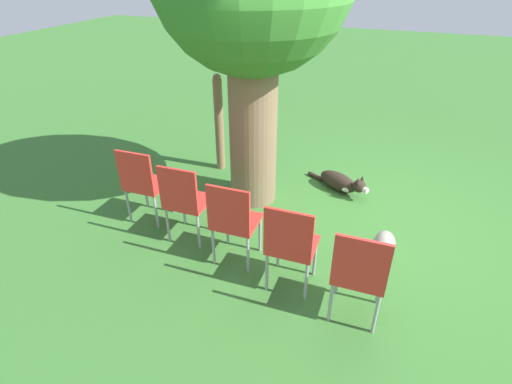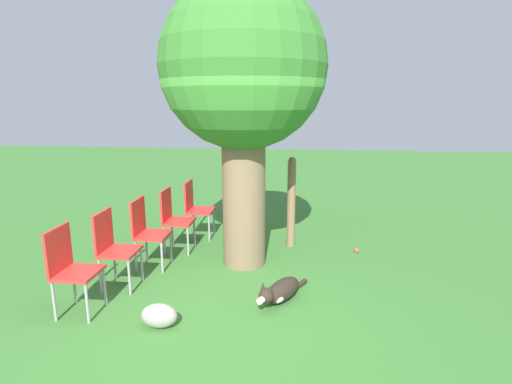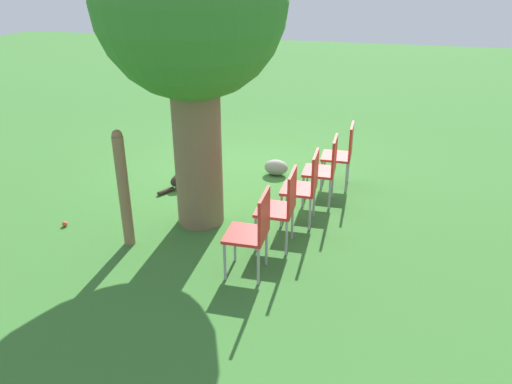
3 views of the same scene
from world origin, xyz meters
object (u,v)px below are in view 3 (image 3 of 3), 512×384
Objects in this scene: oak_tree at (191,12)px; red_chair_3 at (282,204)px; fence_post at (124,189)px; red_chair_0 at (343,151)px; red_chair_2 at (306,183)px; red_chair_4 at (254,228)px; dog at (190,176)px; tennis_ball at (65,224)px; red_chair_1 at (326,166)px.

oak_tree reaches higher than red_chair_3.
oak_tree is at bearing -129.39° from fence_post.
oak_tree is at bearing 43.07° from red_chair_0.
red_chair_2 is at bearing -167.74° from oak_tree.
fence_post reaches higher than red_chair_4.
red_chair_0 reaches higher than dog.
fence_post is at bearing -152.73° from dog.
oak_tree is 3.92× the size of red_chair_4.
tennis_ball is at bearing 19.65° from oak_tree.
dog is 0.96× the size of red_chair_1.
red_chair_1 and red_chair_2 have the same top height.
oak_tree reaches higher than red_chair_0.
fence_post reaches higher than red_chair_1.
red_chair_2 is at bearing 74.71° from red_chair_1.
red_chair_1 and red_chair_3 have the same top height.
red_chair_1 is (-1.47, -0.92, -2.02)m from oak_tree.
red_chair_2 is 1.00× the size of red_chair_4.
red_chair_0 is at bearing -136.35° from oak_tree.
red_chair_3 and red_chair_4 have the same top height.
red_chair_0 is 1.99m from red_chair_3.
red_chair_0 is 14.07× the size of tennis_ball.
dog is 0.96× the size of red_chair_4.
fence_post is 1.62m from red_chair_4.
red_chair_1 is 3.49m from tennis_ball.
oak_tree is 3.92× the size of red_chair_2.
red_chair_0 is at bearing -105.29° from red_chair_1.
red_chair_3 is at bearing -175.34° from tennis_ball.
red_chair_1 is 1.00× the size of red_chair_3.
tennis_ball is at bearing 32.70° from red_chair_0.
red_chair_0 and red_chair_4 have the same top height.
dog is 2.26m from red_chair_3.
dog is at bearing -122.73° from tennis_ball.
red_chair_1 is 0.66m from red_chair_2.
red_chair_0 is (-1.64, -1.56, -2.02)m from oak_tree.
tennis_ball is at bearing 4.08° from red_chair_3.
red_chair_2 is (0.17, 0.64, 0.00)m from red_chair_1.
fence_post reaches higher than dog.
red_chair_4 is at bearing 74.71° from red_chair_3.
oak_tree is 4.10× the size of dog.
red_chair_1 and red_chair_4 have the same top height.
red_chair_3 is at bearing -166.99° from fence_post.
red_chair_0 is 2.65m from red_chair_4.
dog is 2.61m from red_chair_4.
red_chair_4 is 2.68m from tennis_ball.
red_chair_3 is (-1.14, 0.36, -2.02)m from oak_tree.
tennis_ball is at bearing -9.65° from red_chair_4.
red_chair_0 and red_chair_3 have the same top height.
fence_post is at bearing 50.61° from oak_tree.
red_chair_1 is at bearing -154.11° from tennis_ball.
dog is at bearing -40.37° from red_chair_3.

